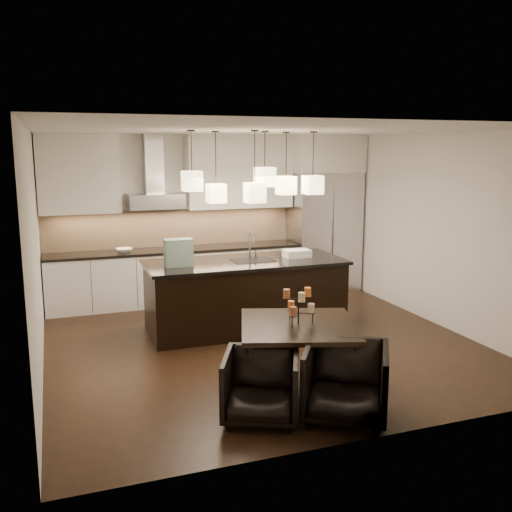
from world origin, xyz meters
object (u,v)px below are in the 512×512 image
object	(u,v)px
refrigerator	(324,232)
armchair_left	(261,386)
dining_table	(298,356)
island_body	(245,296)
armchair_right	(346,382)

from	to	relation	value
refrigerator	armchair_left	size ratio (longest dim) A/B	2.94
dining_table	armchair_left	distance (m)	0.84
dining_table	island_body	bearing A→B (deg)	104.88
refrigerator	armchair_right	bearing A→B (deg)	-114.05
refrigerator	dining_table	size ratio (longest dim) A/B	1.78
refrigerator	dining_table	world-z (taller)	refrigerator
refrigerator	armchair_right	xyz separation A→B (m)	(-2.09, -4.69, -0.71)
refrigerator	armchair_right	size ratio (longest dim) A/B	2.67
armchair_left	armchair_right	world-z (taller)	armchair_right
armchair_left	island_body	bearing A→B (deg)	98.85
dining_table	armchair_right	distance (m)	0.82
refrigerator	armchair_left	xyz separation A→B (m)	(-2.86, -4.44, -0.74)
dining_table	armchair_right	bearing A→B (deg)	-61.81
armchair_right	dining_table	bearing A→B (deg)	132.08
island_body	dining_table	size ratio (longest dim) A/B	2.26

